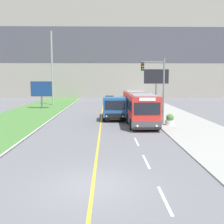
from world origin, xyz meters
name	(u,v)px	position (x,y,z in m)	size (l,w,h in m)	color
ground_plane	(93,185)	(0.00, 0.00, 0.00)	(300.00, 300.00, 0.00)	slate
lane_marking_centre	(101,173)	(0.32, 1.45, 0.00)	(2.88, 140.00, 0.01)	gold
apartment_block_background	(104,49)	(0.00, 56.15, 11.89)	(80.00, 8.04, 23.77)	gray
city_bus	(138,107)	(3.96, 16.89, 1.57)	(2.64, 12.21, 3.08)	red
dump_truck	(114,108)	(1.43, 18.02, 1.30)	(2.52, 6.62, 2.55)	black
car_distant	(109,100)	(1.11, 37.55, 0.69)	(1.80, 4.30, 1.45)	silver
utility_pole_far	(52,68)	(-8.65, 34.57, 6.30)	(1.80, 0.28, 12.48)	#9E9E99
traffic_light_mast	(157,83)	(5.46, 14.41, 4.09)	(2.28, 0.32, 6.48)	slate
billboard_large	(156,78)	(9.07, 34.05, 4.68)	(4.22, 0.24, 6.17)	#59595B
billboard_small	(41,90)	(-9.34, 29.46, 2.89)	(3.19, 0.24, 4.16)	#59595B
planter_round_near	(170,120)	(6.69, 14.16, 0.56)	(0.92, 0.92, 1.08)	silver
planter_round_second	(160,114)	(6.65, 18.75, 0.56)	(0.82, 0.82, 1.09)	silver
planter_round_third	(153,109)	(6.71, 23.34, 0.58)	(0.91, 0.91, 1.12)	silver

